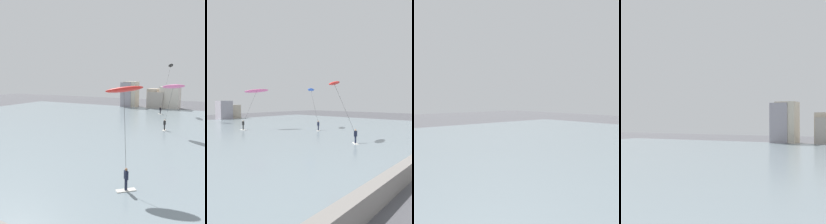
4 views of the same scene
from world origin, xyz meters
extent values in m
cube|color=gray|center=(0.00, 29.91, 0.05)|extent=(84.00, 52.00, 0.10)
cube|color=gray|center=(-11.38, 56.25, 3.31)|extent=(2.95, 3.44, 6.61)
cube|color=beige|center=(-10.46, 56.52, 3.40)|extent=(3.26, 3.57, 6.81)
cube|color=#B7A893|center=(-4.63, 57.41, 2.50)|extent=(2.55, 3.61, 5.01)
cube|color=#A89E93|center=(-3.59, 56.13, 2.11)|extent=(4.06, 2.44, 4.23)
cube|color=beige|center=(-0.36, 57.72, 2.79)|extent=(4.84, 3.67, 5.59)
cube|color=silver|center=(0.08, 46.27, 0.13)|extent=(1.27, 1.33, 0.06)
cylinder|color=black|center=(0.08, 46.27, 0.55)|extent=(0.20, 0.20, 0.78)
cube|color=black|center=(0.08, 46.27, 1.24)|extent=(0.40, 0.39, 0.60)
sphere|color=tan|center=(0.08, 46.27, 1.65)|extent=(0.20, 0.20, 0.20)
cylinder|color=#333333|center=(0.66, 47.84, 5.74)|extent=(1.18, 3.17, 9.12)
ellipsoid|color=black|center=(1.24, 49.40, 10.45)|extent=(1.71, 3.38, 1.07)
cube|color=silver|center=(4.50, 31.11, 0.13)|extent=(0.58, 1.44, 0.06)
cylinder|color=black|center=(4.50, 31.11, 0.55)|extent=(0.20, 0.20, 0.78)
cube|color=black|center=(4.50, 31.11, 1.24)|extent=(0.36, 0.25, 0.60)
sphere|color=beige|center=(4.50, 31.11, 1.65)|extent=(0.20, 0.20, 0.20)
cylinder|color=#333333|center=(5.19, 30.12, 3.86)|extent=(1.42, 2.01, 5.35)
ellipsoid|color=pink|center=(5.88, 29.13, 6.68)|extent=(4.03, 3.28, 1.06)
cube|color=silver|center=(6.54, 10.97, 0.13)|extent=(1.34, 1.26, 0.06)
cylinder|color=#191E33|center=(6.54, 10.97, 0.55)|extent=(0.20, 0.20, 0.78)
cube|color=#191E33|center=(6.54, 10.97, 1.24)|extent=(0.39, 0.40, 0.60)
sphere|color=#9E7051|center=(6.54, 10.97, 1.65)|extent=(0.20, 0.20, 0.20)
cylinder|color=#333333|center=(5.97, 12.04, 4.01)|extent=(1.16, 2.17, 5.66)
ellipsoid|color=red|center=(5.41, 13.10, 6.99)|extent=(3.05, 1.73, 0.93)
camera|label=1|loc=(12.23, -3.33, 7.87)|focal=37.67mm
camera|label=2|loc=(-14.70, -0.83, 4.82)|focal=33.87mm
camera|label=3|loc=(8.72, 2.01, 5.37)|focal=53.17mm
camera|label=4|loc=(5.45, 2.01, 3.86)|focal=54.50mm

